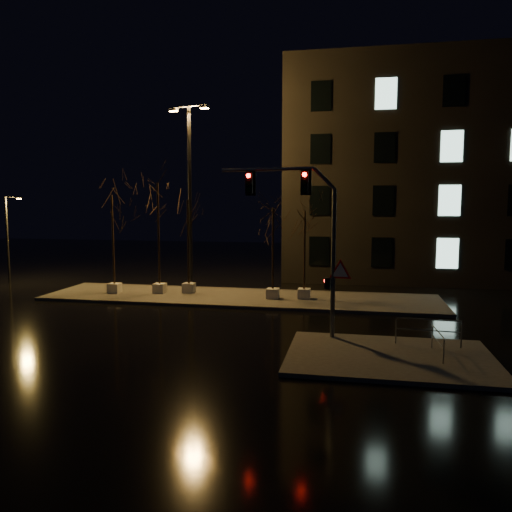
# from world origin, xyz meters

# --- Properties ---
(ground) EXTENTS (90.00, 90.00, 0.00)m
(ground) POSITION_xyz_m (0.00, 0.00, 0.00)
(ground) COLOR black
(ground) RESTS_ON ground
(median) EXTENTS (22.00, 5.00, 0.15)m
(median) POSITION_xyz_m (0.00, 6.00, 0.07)
(median) COLOR #423F3B
(median) RESTS_ON ground
(sidewalk_corner) EXTENTS (7.00, 5.00, 0.15)m
(sidewalk_corner) POSITION_xyz_m (7.50, -3.50, 0.07)
(sidewalk_corner) COLOR #423F3B
(sidewalk_corner) RESTS_ON ground
(building) EXTENTS (25.00, 12.00, 15.00)m
(building) POSITION_xyz_m (14.00, 18.00, 7.50)
(building) COLOR black
(building) RESTS_ON ground
(tree_0) EXTENTS (1.80, 1.80, 5.80)m
(tree_0) POSITION_xyz_m (-7.38, 5.69, 4.55)
(tree_0) COLOR beige
(tree_0) RESTS_ON median
(tree_1) EXTENTS (1.80, 1.80, 6.51)m
(tree_1) POSITION_xyz_m (-4.78, 6.14, 5.09)
(tree_1) COLOR beige
(tree_1) RESTS_ON median
(tree_2) EXTENTS (1.80, 1.80, 5.52)m
(tree_2) POSITION_xyz_m (-3.16, 6.58, 4.34)
(tree_2) COLOR beige
(tree_2) RESTS_ON median
(tree_3) EXTENTS (1.80, 1.80, 5.09)m
(tree_3) POSITION_xyz_m (1.93, 5.76, 4.01)
(tree_3) COLOR beige
(tree_3) RESTS_ON median
(tree_4) EXTENTS (1.80, 1.80, 4.87)m
(tree_4) POSITION_xyz_m (3.61, 6.04, 3.84)
(tree_4) COLOR beige
(tree_4) RESTS_ON median
(traffic_signal_mast) EXTENTS (5.36, 0.91, 6.60)m
(traffic_signal_mast) POSITION_xyz_m (4.39, -1.35, 4.49)
(traffic_signal_mast) COLOR #56595E
(traffic_signal_mast) RESTS_ON sidewalk_corner
(streetlight_main) EXTENTS (2.70, 0.99, 10.91)m
(streetlight_main) POSITION_xyz_m (-3.48, 7.96, 6.45)
(streetlight_main) COLOR black
(streetlight_main) RESTS_ON median
(streetlight_far) EXTENTS (1.12, 0.41, 5.78)m
(streetlight_far) POSITION_xyz_m (-16.24, 8.40, 3.18)
(streetlight_far) COLOR black
(streetlight_far) RESTS_ON ground
(guard_rail_a) EXTENTS (2.32, 0.21, 1.00)m
(guard_rail_a) POSITION_xyz_m (8.96, -2.07, 0.80)
(guard_rail_a) COLOR #56595E
(guard_rail_a) RESTS_ON sidewalk_corner
(guard_rail_b) EXTENTS (0.14, 1.82, 0.86)m
(guard_rail_b) POSITION_xyz_m (9.10, -3.26, 0.71)
(guard_rail_b) COLOR #56595E
(guard_rail_b) RESTS_ON sidewalk_corner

